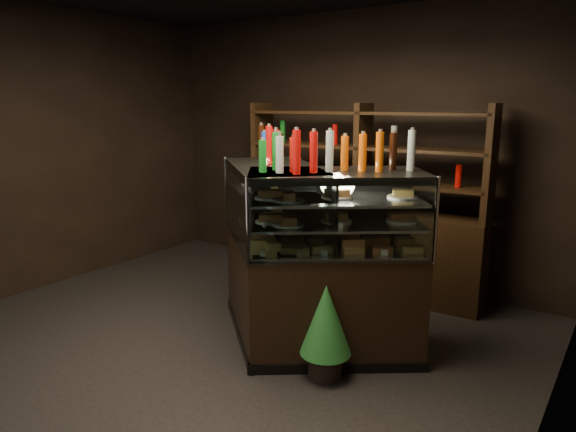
% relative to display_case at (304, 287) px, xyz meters
% --- Properties ---
extents(ground, '(5.00, 5.00, 0.00)m').
position_rel_display_case_xyz_m(ground, '(-0.63, -0.62, -0.50)').
color(ground, black).
rests_on(ground, ground).
extents(room_shell, '(5.02, 5.02, 3.01)m').
position_rel_display_case_xyz_m(room_shell, '(-0.63, -0.62, 1.44)').
color(room_shell, black).
rests_on(room_shell, ground).
extents(display_case, '(2.12, 1.44, 1.51)m').
position_rel_display_case_xyz_m(display_case, '(0.00, 0.00, 0.00)').
color(display_case, black).
rests_on(display_case, ground).
extents(food_display, '(1.72, 0.96, 0.46)m').
position_rel_display_case_xyz_m(food_display, '(-0.00, -0.01, 0.61)').
color(food_display, '#BE8444').
rests_on(food_display, display_case).
extents(bottles_top, '(1.54, 0.81, 0.30)m').
position_rel_display_case_xyz_m(bottles_top, '(0.00, 0.00, 1.14)').
color(bottles_top, yellow).
rests_on(bottles_top, display_case).
extents(potted_conifer, '(0.38, 0.38, 0.82)m').
position_rel_display_case_xyz_m(potted_conifer, '(0.44, -0.37, -0.04)').
color(potted_conifer, black).
rests_on(potted_conifer, ground).
extents(back_shelving, '(2.61, 0.57, 2.00)m').
position_rel_display_case_xyz_m(back_shelving, '(-0.21, 1.43, 0.10)').
color(back_shelving, black).
rests_on(back_shelving, ground).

